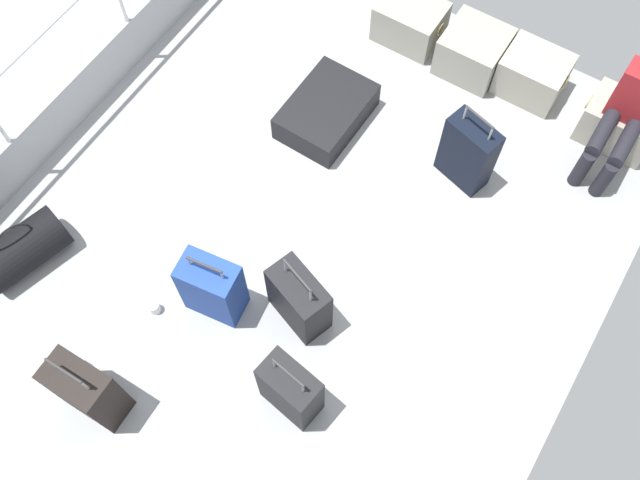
{
  "coord_description": "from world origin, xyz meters",
  "views": [
    {
      "loc": [
        1.37,
        -1.96,
        4.9
      ],
      "look_at": [
        0.18,
        -0.07,
        0.25
      ],
      "focal_mm": 39.97,
      "sensor_mm": 36.0,
      "label": 1
    }
  ],
  "objects_px": {
    "suitcase_3": "(326,112)",
    "paper_cup": "(154,308)",
    "cargo_crate_0": "(410,22)",
    "cargo_crate_3": "(620,123)",
    "suitcase_2": "(212,288)",
    "suitcase_4": "(468,153)",
    "duffel_bag": "(23,249)",
    "passenger_seated": "(630,111)",
    "cargo_crate_2": "(533,74)",
    "suitcase_0": "(299,300)",
    "suitcase_1": "(87,391)",
    "suitcase_5": "(291,390)",
    "cargo_crate_1": "(473,51)"
  },
  "relations": [
    {
      "from": "cargo_crate_3",
      "to": "suitcase_3",
      "type": "relative_size",
      "value": 0.76
    },
    {
      "from": "cargo_crate_1",
      "to": "duffel_bag",
      "type": "xyz_separation_m",
      "value": [
        -1.96,
        -3.4,
        -0.02
      ]
    },
    {
      "from": "suitcase_2",
      "to": "paper_cup",
      "type": "xyz_separation_m",
      "value": [
        -0.35,
        -0.29,
        -0.25
      ]
    },
    {
      "from": "passenger_seated",
      "to": "suitcase_0",
      "type": "height_order",
      "value": "passenger_seated"
    },
    {
      "from": "cargo_crate_3",
      "to": "duffel_bag",
      "type": "xyz_separation_m",
      "value": [
        -3.28,
        -3.37,
        -0.02
      ]
    },
    {
      "from": "cargo_crate_2",
      "to": "suitcase_3",
      "type": "height_order",
      "value": "cargo_crate_2"
    },
    {
      "from": "cargo_crate_3",
      "to": "suitcase_1",
      "type": "distance_m",
      "value": 4.48
    },
    {
      "from": "cargo_crate_1",
      "to": "paper_cup",
      "type": "xyz_separation_m",
      "value": [
        -0.91,
        -3.22,
        -0.14
      ]
    },
    {
      "from": "suitcase_5",
      "to": "duffel_bag",
      "type": "bearing_deg",
      "value": -176.14
    },
    {
      "from": "suitcase_0",
      "to": "suitcase_3",
      "type": "distance_m",
      "value": 1.71
    },
    {
      "from": "suitcase_2",
      "to": "duffel_bag",
      "type": "xyz_separation_m",
      "value": [
        -1.4,
        -0.46,
        -0.13
      ]
    },
    {
      "from": "suitcase_1",
      "to": "passenger_seated",
      "type": "bearing_deg",
      "value": 60.29
    },
    {
      "from": "cargo_crate_0",
      "to": "paper_cup",
      "type": "distance_m",
      "value": 3.25
    },
    {
      "from": "cargo_crate_3",
      "to": "duffel_bag",
      "type": "height_order",
      "value": "duffel_bag"
    },
    {
      "from": "suitcase_0",
      "to": "suitcase_2",
      "type": "height_order",
      "value": "suitcase_0"
    },
    {
      "from": "cargo_crate_2",
      "to": "suitcase_2",
      "type": "bearing_deg",
      "value": -109.99
    },
    {
      "from": "duffel_bag",
      "to": "paper_cup",
      "type": "bearing_deg",
      "value": 9.37
    },
    {
      "from": "cargo_crate_0",
      "to": "cargo_crate_3",
      "type": "relative_size",
      "value": 0.97
    },
    {
      "from": "suitcase_5",
      "to": "suitcase_3",
      "type": "bearing_deg",
      "value": 116.29
    },
    {
      "from": "cargo_crate_1",
      "to": "suitcase_5",
      "type": "height_order",
      "value": "suitcase_5"
    },
    {
      "from": "passenger_seated",
      "to": "duffel_bag",
      "type": "distance_m",
      "value": 4.59
    },
    {
      "from": "passenger_seated",
      "to": "cargo_crate_0",
      "type": "bearing_deg",
      "value": 173.55
    },
    {
      "from": "cargo_crate_0",
      "to": "suitcase_0",
      "type": "xyz_separation_m",
      "value": [
        0.6,
        -2.69,
        0.09
      ]
    },
    {
      "from": "suitcase_2",
      "to": "suitcase_4",
      "type": "xyz_separation_m",
      "value": [
        1.0,
        1.93,
        0.02
      ]
    },
    {
      "from": "suitcase_0",
      "to": "suitcase_1",
      "type": "xyz_separation_m",
      "value": [
        -0.81,
        -1.28,
        0.05
      ]
    },
    {
      "from": "paper_cup",
      "to": "suitcase_3",
      "type": "bearing_deg",
      "value": 85.47
    },
    {
      "from": "passenger_seated",
      "to": "suitcase_2",
      "type": "relative_size",
      "value": 1.54
    },
    {
      "from": "cargo_crate_0",
      "to": "suitcase_1",
      "type": "height_order",
      "value": "suitcase_1"
    },
    {
      "from": "cargo_crate_0",
      "to": "passenger_seated",
      "type": "bearing_deg",
      "value": -6.45
    },
    {
      "from": "suitcase_3",
      "to": "duffel_bag",
      "type": "relative_size",
      "value": 1.12
    },
    {
      "from": "suitcase_1",
      "to": "cargo_crate_1",
      "type": "bearing_deg",
      "value": 78.34
    },
    {
      "from": "paper_cup",
      "to": "suitcase_0",
      "type": "bearing_deg",
      "value": 31.05
    },
    {
      "from": "duffel_bag",
      "to": "cargo_crate_0",
      "type": "bearing_deg",
      "value": 68.41
    },
    {
      "from": "cargo_crate_3",
      "to": "paper_cup",
      "type": "height_order",
      "value": "cargo_crate_3"
    },
    {
      "from": "passenger_seated",
      "to": "suitcase_5",
      "type": "bearing_deg",
      "value": -108.72
    },
    {
      "from": "cargo_crate_1",
      "to": "duffel_bag",
      "type": "height_order",
      "value": "duffel_bag"
    },
    {
      "from": "passenger_seated",
      "to": "paper_cup",
      "type": "distance_m",
      "value": 3.79
    },
    {
      "from": "cargo_crate_1",
      "to": "suitcase_2",
      "type": "xyz_separation_m",
      "value": [
        -0.56,
        -2.94,
        0.11
      ]
    },
    {
      "from": "suitcase_3",
      "to": "paper_cup",
      "type": "xyz_separation_m",
      "value": [
        -0.17,
        -2.08,
        -0.07
      ]
    },
    {
      "from": "cargo_crate_3",
      "to": "duffel_bag",
      "type": "distance_m",
      "value": 4.7
    },
    {
      "from": "cargo_crate_0",
      "to": "suitcase_2",
      "type": "relative_size",
      "value": 0.83
    },
    {
      "from": "suitcase_5",
      "to": "duffel_bag",
      "type": "xyz_separation_m",
      "value": [
        -2.25,
        -0.15,
        -0.13
      ]
    },
    {
      "from": "cargo_crate_0",
      "to": "cargo_crate_1",
      "type": "xyz_separation_m",
      "value": [
        0.61,
        -0.01,
        0.01
      ]
    },
    {
      "from": "suitcase_2",
      "to": "cargo_crate_3",
      "type": "bearing_deg",
      "value": 57.1
    },
    {
      "from": "suitcase_0",
      "to": "suitcase_4",
      "type": "xyz_separation_m",
      "value": [
        0.45,
        1.67,
        0.05
      ]
    },
    {
      "from": "suitcase_1",
      "to": "suitcase_5",
      "type": "bearing_deg",
      "value": 32.69
    },
    {
      "from": "cargo_crate_3",
      "to": "passenger_seated",
      "type": "relative_size",
      "value": 0.56
    },
    {
      "from": "suitcase_0",
      "to": "duffel_bag",
      "type": "xyz_separation_m",
      "value": [
        -1.95,
        -0.72,
        -0.1
      ]
    },
    {
      "from": "suitcase_4",
      "to": "suitcase_1",
      "type": "bearing_deg",
      "value": -113.06
    },
    {
      "from": "cargo_crate_2",
      "to": "suitcase_0",
      "type": "distance_m",
      "value": 2.78
    }
  ]
}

